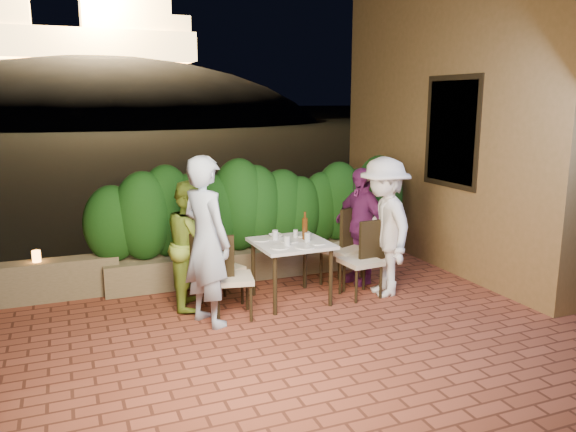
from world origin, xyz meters
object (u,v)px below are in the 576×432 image
diner_purple (360,226)px  chair_left_front (233,277)px  chair_right_front (361,259)px  diner_white (384,227)px  chair_right_back (342,248)px  dining_table (291,271)px  parapet_lamp (36,256)px  chair_left_back (221,267)px  bowl (276,236)px  diner_green (192,244)px  beer_bottle (305,225)px  diner_blue (206,241)px

diner_purple → chair_left_front: bearing=-88.4°
chair_right_front → diner_white: diner_white is taller
chair_right_back → diner_white: diner_white is taller
dining_table → parapet_lamp: dining_table is taller
diner_white → chair_left_back: bearing=-95.2°
bowl → chair_left_back: (-0.74, -0.08, -0.30)m
chair_left_back → diner_purple: (1.96, 0.12, 0.31)m
chair_left_back → chair_right_front: (1.70, -0.39, 0.01)m
parapet_lamp → dining_table: bearing=-21.6°
bowl → chair_right_back: size_ratio=0.16×
chair_left_front → diner_green: size_ratio=0.63×
chair_left_front → chair_right_back: (1.67, 0.56, 0.03)m
chair_right_front → diner_green: (-2.02, 0.47, 0.28)m
chair_left_front → diner_purple: bearing=27.5°
chair_left_front → diner_purple: diner_purple is taller
chair_right_front → parapet_lamp: (-3.75, 1.33, 0.09)m
beer_bottle → chair_right_front: beer_bottle is taller
chair_left_front → diner_green: (-0.34, 0.53, 0.28)m
diner_white → diner_blue: bearing=-80.9°
diner_purple → diner_blue: bearing=-89.0°
dining_table → chair_left_back: (-0.83, 0.20, 0.10)m
chair_right_back → diner_white: (0.31, -0.51, 0.36)m
dining_table → parapet_lamp: size_ratio=6.24×
diner_white → diner_purple: 0.54m
dining_table → beer_bottle: bearing=16.0°
diner_blue → diner_white: bearing=-110.7°
beer_bottle → diner_purple: diner_purple is taller
beer_bottle → diner_blue: size_ratio=0.18×
beer_bottle → parapet_lamp: beer_bottle is taller
bowl → diner_green: diner_green is taller
chair_left_front → bowl: bearing=47.3°
chair_left_back → parapet_lamp: bearing=134.2°
diner_green → diner_purple: (2.28, 0.05, 0.02)m
dining_table → chair_left_front: (-0.81, -0.25, 0.11)m
diner_blue → parapet_lamp: (-1.77, 1.46, -0.37)m
chair_right_back → diner_green: diner_green is taller
diner_white → chair_right_back: bearing=-142.5°
diner_white → parapet_lamp: size_ratio=12.53×
beer_bottle → bowl: size_ratio=2.08×
chair_right_back → diner_purple: (0.28, 0.02, 0.27)m
beer_bottle → chair_left_front: bearing=-163.2°
chair_right_back → parapet_lamp: size_ratio=7.34×
diner_white → diner_purple: bearing=-170.1°
diner_blue → diner_white: diner_blue is taller
chair_left_back → diner_blue: bearing=-140.5°
beer_bottle → parapet_lamp: bearing=160.7°
diner_green → chair_right_front: bearing=-88.6°
chair_right_back → diner_blue: 2.11m
chair_left_front → diner_blue: size_ratio=0.51×
chair_right_front → chair_right_back: size_ratio=0.94×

